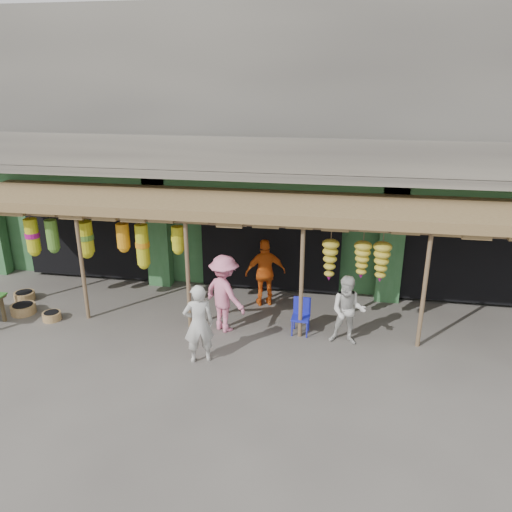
% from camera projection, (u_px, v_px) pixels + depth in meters
% --- Properties ---
extents(ground, '(80.00, 80.00, 0.00)m').
position_uv_depth(ground, '(257.00, 328.00, 11.33)').
color(ground, '#514C47').
rests_on(ground, ground).
extents(building, '(16.40, 6.80, 7.00)m').
position_uv_depth(building, '(285.00, 148.00, 14.68)').
color(building, gray).
rests_on(building, ground).
extents(awning, '(14.00, 2.70, 2.79)m').
position_uv_depth(awning, '(257.00, 209.00, 11.21)').
color(awning, brown).
rests_on(awning, ground).
extents(blue_chair, '(0.40, 0.41, 0.80)m').
position_uv_depth(blue_chair, '(301.00, 314.00, 11.01)').
color(blue_chair, '#1B21B3').
rests_on(blue_chair, ground).
extents(basket_left, '(0.57, 0.57, 0.21)m').
position_uv_depth(basket_left, '(25.00, 296.00, 12.70)').
color(basket_left, olive).
rests_on(basket_left, ground).
extents(basket_mid, '(0.59, 0.59, 0.22)m').
position_uv_depth(basket_mid, '(23.00, 309.00, 11.98)').
color(basket_mid, '#A57B49').
rests_on(basket_mid, ground).
extents(basket_right, '(0.48, 0.48, 0.19)m').
position_uv_depth(basket_right, '(52.00, 316.00, 11.66)').
color(basket_right, olive).
rests_on(basket_right, ground).
extents(person_front, '(0.71, 0.59, 1.65)m').
position_uv_depth(person_front, '(199.00, 324.00, 9.76)').
color(person_front, beige).
rests_on(person_front, ground).
extents(person_right, '(0.78, 0.62, 1.52)m').
position_uv_depth(person_right, '(348.00, 311.00, 10.44)').
color(person_right, silver).
rests_on(person_right, ground).
extents(person_vendor, '(1.08, 0.72, 1.70)m').
position_uv_depth(person_vendor, '(265.00, 273.00, 12.20)').
color(person_vendor, '#DB5914').
rests_on(person_vendor, ground).
extents(person_shopper, '(1.31, 1.19, 1.76)m').
position_uv_depth(person_shopper, '(224.00, 294.00, 10.97)').
color(person_shopper, pink).
rests_on(person_shopper, ground).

